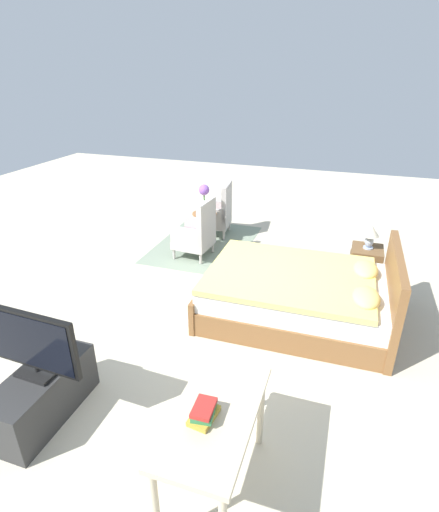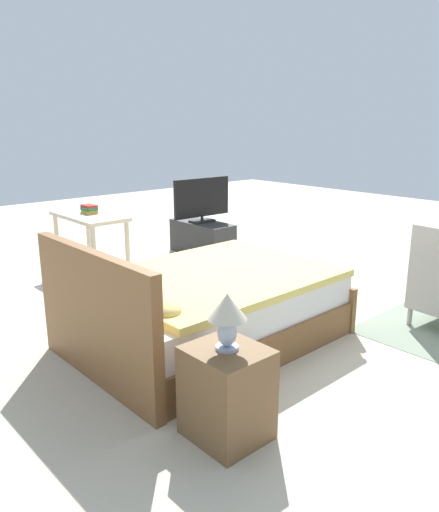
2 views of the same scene
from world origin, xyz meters
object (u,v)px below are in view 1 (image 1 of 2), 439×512
flower_vase (204,196)px  table_lamp (371,233)px  tv_stand (43,395)px  vanity_desk (215,423)px  armchair_by_window_left (217,214)px  book_stack (204,412)px  bed (300,296)px  armchair_by_window_right (197,234)px  nightstand (365,267)px  tv_flatscreen (30,343)px  side_table (205,225)px

flower_vase → table_lamp: 2.62m
flower_vase → tv_stand: 3.94m
vanity_desk → armchair_by_window_left: bearing=-161.3°
vanity_desk → tv_stand: bearing=-95.7°
tv_stand → book_stack: bearing=81.5°
bed → vanity_desk: bearing=-5.8°
armchair_by_window_right → nightstand: (0.14, 2.49, -0.11)m
vanity_desk → table_lamp: bearing=164.4°
armchair_by_window_right → flower_vase: size_ratio=1.93×
armchair_by_window_left → tv_stand: 4.39m
armchair_by_window_left → nightstand: size_ratio=1.67×
tv_flatscreen → armchair_by_window_right: bearing=179.2°
side_table → flower_vase: flower_vase is taller
flower_vase → table_lamp: size_ratio=1.45×
armchair_by_window_left → nightstand: bearing=65.8°
flower_vase → vanity_desk: flower_vase is taller
flower_vase → bed: bearing=46.9°
bed → vanity_desk: (2.35, -0.24, 0.32)m
tv_stand → nightstand: bearing=142.1°
bed → armchair_by_window_right: (-1.21, -1.77, 0.08)m
flower_vase → nightstand: size_ratio=0.87×
nightstand → tv_flatscreen: (3.27, -2.54, 0.49)m
armchair_by_window_left → book_stack: size_ratio=4.00×
tv_stand → table_lamp: bearing=142.1°
nightstand → table_lamp: 0.49m
tv_flatscreen → book_stack: tv_flatscreen is taller
bed → tv_stand: (2.19, -1.82, -0.07)m
armchair_by_window_left → side_table: bearing=-6.0°
armchair_by_window_left → nightstand: (1.12, 2.49, -0.11)m
armchair_by_window_left → vanity_desk: size_ratio=0.88×
armchair_by_window_right → tv_stand: (3.40, -0.05, -0.16)m
bed → side_table: 2.50m
armchair_by_window_left → tv_flatscreen: (4.39, -0.05, 0.38)m
bed → book_stack: bed is taller
armchair_by_window_left → armchair_by_window_right: same height
side_table → nightstand: (0.63, 2.55, -0.07)m
armchair_by_window_right → tv_stand: size_ratio=0.96×
flower_vase → tv_flatscreen: size_ratio=0.54×
armchair_by_window_right → book_stack: 3.95m
bed → tv_flatscreen: bearing=-39.8°
armchair_by_window_right → table_lamp: bearing=86.9°
nightstand → side_table: bearing=-103.8°
armchair_by_window_left → tv_flatscreen: 4.41m
tv_stand → book_stack: size_ratio=4.17×
nightstand → tv_flatscreen: size_ratio=0.62×
armchair_by_window_left → flower_vase: 0.68m
table_lamp → vanity_desk: size_ratio=0.32×
flower_vase → armchair_by_window_right: bearing=6.1°
tv_flatscreen → tv_stand: bearing=177.7°
tv_stand → armchair_by_window_left: bearing=179.3°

